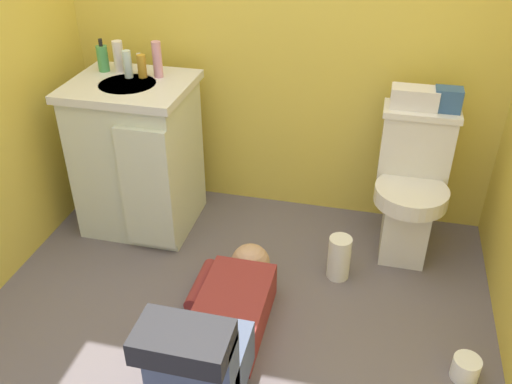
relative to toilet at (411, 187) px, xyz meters
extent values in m
cube|color=#635A5F|center=(-0.72, -0.72, -0.39)|extent=(2.78, 3.00, 0.04)
cube|color=silver|center=(0.00, -0.04, -0.18)|extent=(0.22, 0.30, 0.38)
cylinder|color=silver|center=(0.00, -0.10, 0.01)|extent=(0.35, 0.35, 0.08)
cube|color=silver|center=(0.00, 0.09, 0.18)|extent=(0.34, 0.17, 0.34)
cube|color=silver|center=(0.00, 0.09, 0.37)|extent=(0.36, 0.19, 0.03)
cube|color=beige|center=(-1.41, -0.09, 0.02)|extent=(0.56, 0.48, 0.78)
cube|color=silver|center=(-1.41, -0.09, 0.43)|extent=(0.60, 0.52, 0.04)
cylinder|color=silver|center=(-1.41, -0.11, 0.43)|extent=(0.28, 0.28, 0.05)
cube|color=beige|center=(-1.26, -0.34, 0.00)|extent=(0.26, 0.03, 0.66)
cylinder|color=silver|center=(-1.41, 0.05, 0.50)|extent=(0.02, 0.02, 0.10)
cube|color=maroon|center=(-0.71, -0.77, -0.28)|extent=(0.29, 0.52, 0.17)
sphere|color=tan|center=(-0.71, -0.44, -0.27)|extent=(0.19, 0.19, 0.19)
cube|color=#485473|center=(-0.71, -1.13, -0.19)|extent=(0.31, 0.28, 0.20)
cube|color=#485473|center=(-0.71, -1.27, -0.07)|extent=(0.31, 0.12, 0.32)
cube|color=black|center=(-0.71, -1.31, 0.11)|extent=(0.31, 0.19, 0.09)
cylinder|color=maroon|center=(-0.90, -0.61, -0.31)|extent=(0.08, 0.30, 0.08)
cube|color=silver|center=(-0.04, 0.09, 0.43)|extent=(0.22, 0.11, 0.10)
cube|color=#33598C|center=(0.11, 0.09, 0.44)|extent=(0.12, 0.09, 0.11)
cylinder|color=#479850|center=(-1.60, 0.03, 0.52)|extent=(0.06, 0.06, 0.13)
cylinder|color=black|center=(-1.60, 0.03, 0.60)|extent=(0.02, 0.02, 0.04)
cylinder|color=white|center=(-1.52, 0.05, 0.53)|extent=(0.05, 0.05, 0.16)
cylinder|color=silver|center=(-1.44, -0.02, 0.52)|extent=(0.04, 0.04, 0.14)
cylinder|color=#C08B27|center=(-1.37, 0.00, 0.51)|extent=(0.04, 0.04, 0.11)
cylinder|color=pink|center=(-1.30, 0.02, 0.54)|extent=(0.05, 0.05, 0.18)
cylinder|color=white|center=(-0.30, -0.32, -0.25)|extent=(0.11, 0.11, 0.23)
cylinder|color=white|center=(0.26, -0.82, -0.32)|extent=(0.11, 0.11, 0.10)
camera|label=1|loc=(-0.20, -2.45, 1.44)|focal=38.73mm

